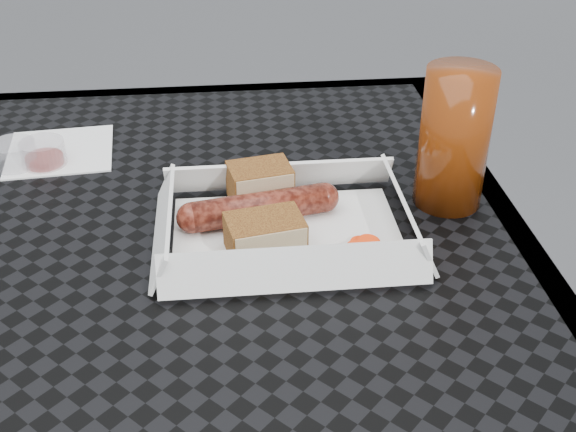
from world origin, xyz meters
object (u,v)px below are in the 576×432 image
object	(u,v)px
food_tray	(287,235)
bratwurst	(259,207)
patio_table	(132,312)
drink_glass	(454,139)

from	to	relation	value
food_tray	bratwurst	xyz separation A→B (m)	(-0.02, 0.03, 0.02)
food_tray	patio_table	bearing A→B (deg)	-177.14
patio_table	food_tray	world-z (taller)	food_tray
patio_table	bratwurst	world-z (taller)	bratwurst
food_tray	drink_glass	distance (m)	0.19
drink_glass	bratwurst	bearing A→B (deg)	-172.85
food_tray	drink_glass	bearing A→B (deg)	16.08
bratwurst	drink_glass	bearing A→B (deg)	7.15
patio_table	bratwurst	bearing A→B (deg)	13.91
bratwurst	food_tray	bearing A→B (deg)	-45.18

